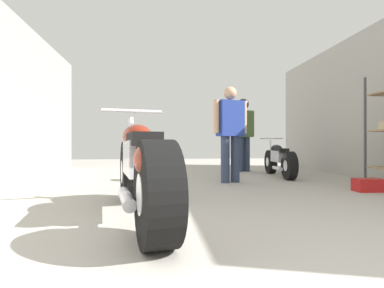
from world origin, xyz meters
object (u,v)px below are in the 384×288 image
(motorcycle_maroon_cruiser, at_px, (141,169))
(mechanic_with_helmet, at_px, (243,128))
(motorcycle_black_naked, at_px, (280,160))
(red_toolbox, at_px, (368,185))
(mechanic_in_blue, at_px, (230,128))

(motorcycle_maroon_cruiser, bearing_deg, mechanic_with_helmet, 62.03)
(motorcycle_maroon_cruiser, relative_size, motorcycle_black_naked, 1.30)
(motorcycle_black_naked, height_order, mechanic_with_helmet, mechanic_with_helmet)
(motorcycle_maroon_cruiser, distance_m, motorcycle_black_naked, 4.05)
(motorcycle_maroon_cruiser, distance_m, red_toolbox, 3.30)
(mechanic_in_blue, xyz_separation_m, red_toolbox, (1.68, -1.17, -0.85))
(mechanic_with_helmet, bearing_deg, motorcycle_black_naked, -70.86)
(motorcycle_black_naked, distance_m, red_toolbox, 2.00)
(motorcycle_black_naked, bearing_deg, red_toolbox, -77.30)
(motorcycle_maroon_cruiser, bearing_deg, motorcycle_black_naked, 49.08)
(red_toolbox, bearing_deg, mechanic_with_helmet, 105.17)
(motorcycle_maroon_cruiser, height_order, mechanic_with_helmet, mechanic_with_helmet)
(motorcycle_maroon_cruiser, xyz_separation_m, mechanic_with_helmet, (2.24, 4.22, 0.62))
(motorcycle_maroon_cruiser, height_order, mechanic_in_blue, mechanic_in_blue)
(motorcycle_maroon_cruiser, xyz_separation_m, motorcycle_black_naked, (2.65, 3.06, -0.10))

